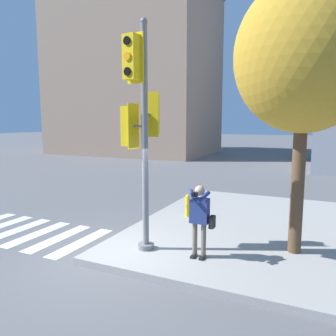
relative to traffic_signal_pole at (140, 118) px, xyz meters
name	(u,v)px	position (x,y,z in m)	size (l,w,h in m)	color
ground_plane	(106,260)	(-0.57, -0.64, -3.17)	(160.00, 160.00, 0.00)	#5B5B5E
sidewalk_corner	(285,232)	(2.93, 2.86, -3.10)	(8.00, 8.00, 0.15)	#9E9B96
crosswalk_stripes	(8,228)	(-4.49, -0.02, -3.17)	(5.83, 2.24, 0.01)	silver
traffic_signal_pole	(140,118)	(0.00, 0.00, 0.00)	(0.78, 1.19, 5.13)	slate
person_photographer	(200,215)	(1.41, 0.05, -2.07)	(0.58, 0.54, 1.59)	black
street_tree	(305,57)	(3.27, 1.24, 1.26)	(2.96, 2.96, 5.94)	brown
fire_hydrant	(188,205)	(0.02, 2.89, -2.68)	(0.16, 0.22, 0.70)	yellow
building_left	(135,72)	(-13.45, 22.62, 4.84)	(15.33, 10.38, 16.01)	gray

